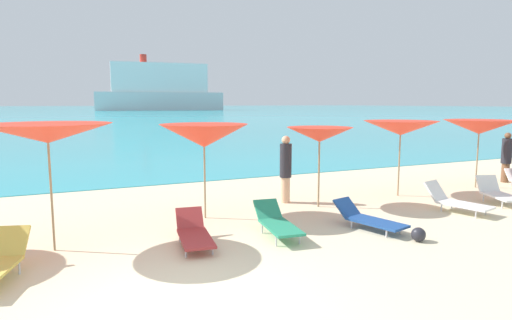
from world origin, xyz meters
The scene contains 16 objects.
ground_plane centered at (0.00, 10.00, -0.15)m, with size 50.00×100.00×0.30m, color beige.
ocean_water centered at (0.00, 228.89, 0.01)m, with size 650.00×440.00×0.02m, color #2DADBC.
umbrella_4 centered at (-1.63, 3.22, 2.18)m, with size 2.49×2.49×2.36m.
umbrella_5 centered at (1.64, 4.27, 1.97)m, with size 2.23×2.23×2.24m.
umbrella_6 centered at (4.71, 4.11, 1.91)m, with size 1.81×1.81×2.10m.
umbrella_7 centered at (7.61, 4.31, 2.00)m, with size 2.33×2.33×2.21m.
umbrella_8 centered at (10.81, 4.25, 1.96)m, with size 2.39×2.39×2.19m.
lounge_chair_2 centered at (4.59, 1.93, 0.24)m, with size 0.95×1.74×0.56m.
lounge_chair_3 centered at (7.58, 2.23, 0.28)m, with size 0.95×1.69×0.69m.
lounge_chair_4 centered at (2.56, 2.33, 0.29)m, with size 0.77×1.75×0.60m.
lounge_chair_8 centered at (9.39, 2.40, 0.30)m, with size 1.07×1.58×0.68m.
lounge_chair_9 centered at (0.82, 2.43, 0.25)m, with size 0.76×1.65×0.59m.
beachgoer_1 centered at (4.15, 4.91, 0.99)m, with size 0.32×0.32×1.84m.
beachgoer_2 centered at (12.55, 4.49, 0.91)m, with size 0.33×0.33×1.72m.
beach_ball centered at (4.93, 0.81, 0.14)m, with size 0.28×0.28×0.28m, color #26262D.
cruise_ship centered at (34.46, 161.47, 7.86)m, with size 47.87×11.55×20.69m.
Camera 1 is at (-1.44, -5.42, 2.72)m, focal length 30.44 mm.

